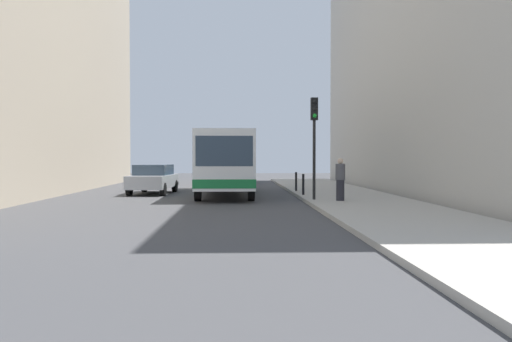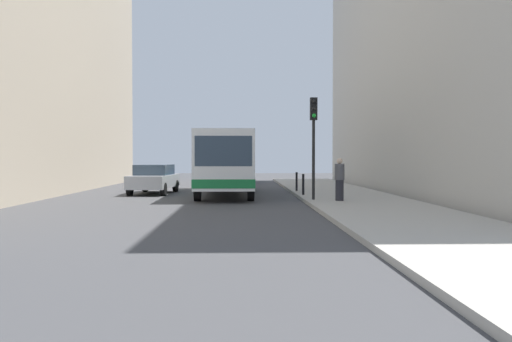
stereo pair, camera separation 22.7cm
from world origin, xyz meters
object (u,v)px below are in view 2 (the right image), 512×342
bus (226,160)px  bollard_near (303,184)px  car_beside_bus (154,178)px  bollard_mid (297,182)px  traffic_light (314,129)px  pedestrian_near_signal (340,180)px  car_behind_bus (233,173)px

bus → bollard_near: size_ratio=11.63×
car_beside_bus → bollard_mid: (7.25, -0.29, -0.16)m
traffic_light → pedestrian_near_signal: (0.94, -0.62, -2.02)m
traffic_light → bollard_near: bearing=92.1°
car_behind_bus → bollard_mid: (3.41, -10.57, -0.16)m
traffic_light → bollard_near: size_ratio=4.32×
car_behind_bus → traffic_light: size_ratio=1.09×
bollard_mid → pedestrian_near_signal: bearing=-80.4°
bollard_near → bollard_mid: bearing=90.0°
pedestrian_near_signal → bollard_near: bearing=27.2°
car_beside_bus → bollard_near: size_ratio=4.75×
car_behind_bus → bollard_near: car_behind_bus is taller
bus → car_behind_bus: bearing=-91.7°
car_beside_bus → bus: bearing=174.4°
car_behind_bus → traffic_light: 16.64m
bus → pedestrian_near_signal: bearing=127.6°
bollard_mid → traffic_light: bearing=-89.0°
bus → traffic_light: (3.68, -5.22, 1.28)m
traffic_light → bollard_near: (-0.10, 2.67, -2.38)m
bus → traffic_light: 6.51m
traffic_light → bollard_mid: (-0.10, 5.54, -2.38)m
bus → bollard_near: 4.53m
bus → bollard_mid: bearing=-175.5°
car_beside_bus → pedestrian_near_signal: pedestrian_near_signal is taller
car_behind_bus → bollard_near: 13.86m
traffic_light → bollard_near: 3.58m
car_beside_bus → bollard_near: car_beside_bus is taller
car_behind_bus → traffic_light: (3.51, -16.11, 2.22)m
car_beside_bus → car_behind_bus: (3.84, 10.28, 0.00)m
car_behind_bus → traffic_light: traffic_light is taller
car_behind_bus → pedestrian_near_signal: 17.32m
bus → pedestrian_near_signal: 7.49m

